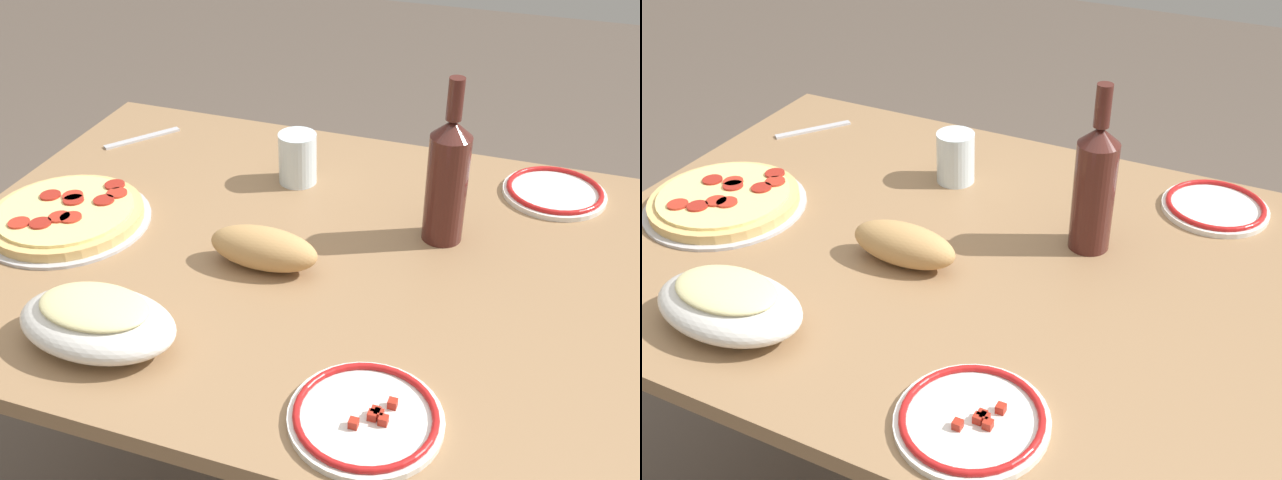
# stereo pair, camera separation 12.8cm
# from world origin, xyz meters

# --- Properties ---
(dining_table) EXTENTS (1.29, 0.92, 0.75)m
(dining_table) POSITION_xyz_m (0.00, 0.00, 0.63)
(dining_table) COLOR #93704C
(dining_table) RESTS_ON ground
(pepperoni_pizza) EXTENTS (0.30, 0.30, 0.03)m
(pepperoni_pizza) POSITION_xyz_m (0.46, 0.05, 0.76)
(pepperoni_pizza) COLOR #B7B7BC
(pepperoni_pizza) RESTS_ON dining_table
(baked_pasta_dish) EXTENTS (0.24, 0.15, 0.08)m
(baked_pasta_dish) POSITION_xyz_m (0.23, 0.31, 0.79)
(baked_pasta_dish) COLOR white
(baked_pasta_dish) RESTS_ON dining_table
(wine_bottle) EXTENTS (0.07, 0.07, 0.29)m
(wine_bottle) POSITION_xyz_m (-0.18, -0.12, 0.87)
(wine_bottle) COLOR #471E19
(wine_bottle) RESTS_ON dining_table
(water_glass) EXTENTS (0.07, 0.07, 0.10)m
(water_glass) POSITION_xyz_m (0.13, -0.23, 0.80)
(water_glass) COLOR silver
(water_glass) RESTS_ON dining_table
(side_plate_near) EXTENTS (0.19, 0.19, 0.02)m
(side_plate_near) POSITION_xyz_m (-0.36, -0.33, 0.76)
(side_plate_near) COLOR white
(side_plate_near) RESTS_ON dining_table
(side_plate_far) EXTENTS (0.20, 0.20, 0.02)m
(side_plate_far) POSITION_xyz_m (-0.18, 0.34, 0.76)
(side_plate_far) COLOR white
(side_plate_far) RESTS_ON dining_table
(bread_loaf) EXTENTS (0.19, 0.08, 0.07)m
(bread_loaf) POSITION_xyz_m (0.08, 0.06, 0.78)
(bread_loaf) COLOR tan
(bread_loaf) RESTS_ON dining_table
(fork_right) EXTENTS (0.12, 0.15, 0.00)m
(fork_right) POSITION_xyz_m (0.51, -0.29, 0.75)
(fork_right) COLOR #B7B7BC
(fork_right) RESTS_ON dining_table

